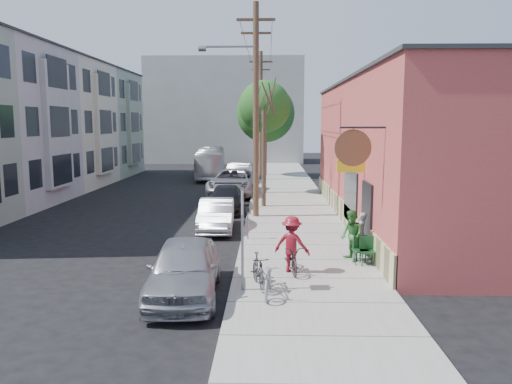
{
  "coord_description": "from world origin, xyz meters",
  "views": [
    {
      "loc": [
        3.03,
        -18.09,
        4.63
      ],
      "look_at": [
        2.48,
        4.47,
        1.5
      ],
      "focal_mm": 35.0,
      "sensor_mm": 36.0,
      "label": 1
    }
  ],
  "objects_px": {
    "tree_leafy_far": "(266,113)",
    "car_4": "(239,174)",
    "cyclist": "(292,244)",
    "car_1": "(216,215)",
    "patio_chair_b": "(361,250)",
    "tree_bare": "(264,159)",
    "patron_grey": "(361,234)",
    "parking_meter_near": "(248,218)",
    "bus": "(211,163)",
    "parking_meter_far": "(253,191)",
    "car_2": "(226,199)",
    "parked_bike_b": "(268,278)",
    "utility_pole_near": "(255,106)",
    "parked_bike_a": "(258,271)",
    "patron_green": "(352,236)",
    "sign_post": "(242,229)",
    "car_0": "(184,269)",
    "patio_chair_a": "(367,251)",
    "tree_leafy_mid": "(265,107)",
    "car_3": "(233,182)"
  },
  "relations": [
    {
      "from": "parked_bike_a",
      "to": "car_0",
      "type": "distance_m",
      "value": 2.02
    },
    {
      "from": "patron_grey",
      "to": "parked_bike_b",
      "type": "distance_m",
      "value": 5.13
    },
    {
      "from": "patron_green",
      "to": "car_3",
      "type": "relative_size",
      "value": 0.27
    },
    {
      "from": "utility_pole_near",
      "to": "car_0",
      "type": "distance_m",
      "value": 11.99
    },
    {
      "from": "sign_post",
      "to": "parked_bike_b",
      "type": "distance_m",
      "value": 1.47
    },
    {
      "from": "patio_chair_a",
      "to": "car_4",
      "type": "bearing_deg",
      "value": 108.78
    },
    {
      "from": "car_4",
      "to": "tree_leafy_far",
      "type": "bearing_deg",
      "value": 71.99
    },
    {
      "from": "parking_meter_far",
      "to": "tree_leafy_far",
      "type": "xyz_separation_m",
      "value": [
        0.55,
        16.68,
        4.47
      ]
    },
    {
      "from": "patio_chair_b",
      "to": "parked_bike_b",
      "type": "bearing_deg",
      "value": -146.53
    },
    {
      "from": "cyclist",
      "to": "car_1",
      "type": "bearing_deg",
      "value": -44.32
    },
    {
      "from": "parking_meter_far",
      "to": "car_2",
      "type": "relative_size",
      "value": 0.27
    },
    {
      "from": "parking_meter_near",
      "to": "patron_grey",
      "type": "xyz_separation_m",
      "value": [
        3.95,
        -2.34,
        -0.09
      ]
    },
    {
      "from": "car_2",
      "to": "tree_bare",
      "type": "bearing_deg",
      "value": 21.01
    },
    {
      "from": "tree_leafy_mid",
      "to": "tree_leafy_far",
      "type": "distance_m",
      "value": 11.14
    },
    {
      "from": "utility_pole_near",
      "to": "parked_bike_b",
      "type": "relative_size",
      "value": 5.92
    },
    {
      "from": "parking_meter_near",
      "to": "cyclist",
      "type": "height_order",
      "value": "cyclist"
    },
    {
      "from": "utility_pole_near",
      "to": "car_1",
      "type": "relative_size",
      "value": 2.43
    },
    {
      "from": "utility_pole_near",
      "to": "car_0",
      "type": "xyz_separation_m",
      "value": [
        -1.59,
        -10.94,
        -4.64
      ]
    },
    {
      "from": "patio_chair_b",
      "to": "cyclist",
      "type": "bearing_deg",
      "value": -169.18
    },
    {
      "from": "patron_green",
      "to": "bus",
      "type": "height_order",
      "value": "bus"
    },
    {
      "from": "cyclist",
      "to": "car_0",
      "type": "distance_m",
      "value": 3.48
    },
    {
      "from": "car_0",
      "to": "car_2",
      "type": "bearing_deg",
      "value": 86.83
    },
    {
      "from": "tree_bare",
      "to": "bus",
      "type": "relative_size",
      "value": 0.56
    },
    {
      "from": "parking_meter_near",
      "to": "tree_bare",
      "type": "xyz_separation_m",
      "value": [
        0.55,
        7.81,
        1.74
      ]
    },
    {
      "from": "bus",
      "to": "patio_chair_a",
      "type": "bearing_deg",
      "value": -77.18
    },
    {
      "from": "parked_bike_b",
      "to": "car_2",
      "type": "distance_m",
      "value": 13.56
    },
    {
      "from": "patio_chair_a",
      "to": "patron_green",
      "type": "xyz_separation_m",
      "value": [
        -0.43,
        0.46,
        0.4
      ]
    },
    {
      "from": "sign_post",
      "to": "utility_pole_near",
      "type": "relative_size",
      "value": 0.28
    },
    {
      "from": "utility_pole_near",
      "to": "parked_bike_a",
      "type": "relative_size",
      "value": 6.57
    },
    {
      "from": "tree_leafy_far",
      "to": "patron_grey",
      "type": "bearing_deg",
      "value": -82.72
    },
    {
      "from": "tree_bare",
      "to": "patron_grey",
      "type": "bearing_deg",
      "value": -71.47
    },
    {
      "from": "patron_green",
      "to": "car_1",
      "type": "bearing_deg",
      "value": -156.91
    },
    {
      "from": "car_0",
      "to": "car_4",
      "type": "xyz_separation_m",
      "value": [
        0.0,
        24.9,
        0.02
      ]
    },
    {
      "from": "parking_meter_near",
      "to": "utility_pole_near",
      "type": "height_order",
      "value": "utility_pole_near"
    },
    {
      "from": "patron_green",
      "to": "parking_meter_far",
      "type": "bearing_deg",
      "value": 177.73
    },
    {
      "from": "tree_leafy_far",
      "to": "car_4",
      "type": "relative_size",
      "value": 1.62
    },
    {
      "from": "parking_meter_near",
      "to": "car_4",
      "type": "distance_m",
      "value": 18.83
    },
    {
      "from": "patio_chair_b",
      "to": "patron_green",
      "type": "xyz_separation_m",
      "value": [
        -0.25,
        0.33,
        0.4
      ]
    },
    {
      "from": "car_0",
      "to": "tree_leafy_far",
      "type": "bearing_deg",
      "value": 83.06
    },
    {
      "from": "parked_bike_a",
      "to": "car_3",
      "type": "xyz_separation_m",
      "value": [
        -1.97,
        18.54,
        0.24
      ]
    },
    {
      "from": "cyclist",
      "to": "patron_grey",
      "type": "bearing_deg",
      "value": -119.98
    },
    {
      "from": "utility_pole_near",
      "to": "parked_bike_a",
      "type": "xyz_separation_m",
      "value": [
        0.38,
        -10.55,
        -4.8
      ]
    },
    {
      "from": "parking_meter_near",
      "to": "bus",
      "type": "relative_size",
      "value": 0.14
    },
    {
      "from": "parked_bike_b",
      "to": "bus",
      "type": "xyz_separation_m",
      "value": [
        -4.87,
        29.49,
        0.68
      ]
    },
    {
      "from": "utility_pole_near",
      "to": "patio_chair_b",
      "type": "bearing_deg",
      "value": -66.03
    },
    {
      "from": "sign_post",
      "to": "car_2",
      "type": "height_order",
      "value": "sign_post"
    },
    {
      "from": "car_4",
      "to": "bus",
      "type": "relative_size",
      "value": 0.53
    },
    {
      "from": "parking_meter_near",
      "to": "cyclist",
      "type": "relative_size",
      "value": 0.72
    },
    {
      "from": "car_4",
      "to": "parked_bike_a",
      "type": "bearing_deg",
      "value": -83.42
    },
    {
      "from": "tree_bare",
      "to": "parking_meter_far",
      "type": "bearing_deg",
      "value": -158.73
    }
  ]
}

